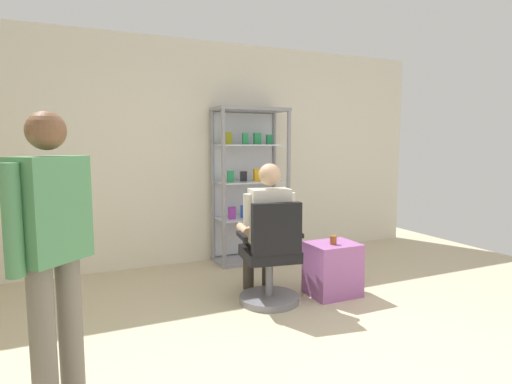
{
  "coord_description": "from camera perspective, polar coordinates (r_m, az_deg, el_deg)",
  "views": [
    {
      "loc": [
        -1.66,
        -2.04,
        1.46
      ],
      "look_at": [
        0.0,
        1.65,
        1.0
      ],
      "focal_mm": 29.46,
      "sensor_mm": 36.0,
      "label": 1
    }
  ],
  "objects": [
    {
      "name": "standing_customer",
      "position": [
        2.47,
        -25.93,
        -6.5
      ],
      "size": [
        0.41,
        0.41,
        1.63
      ],
      "color": "slate",
      "rests_on": "ground"
    },
    {
      "name": "office_chair",
      "position": [
        3.87,
        2.07,
        -9.5
      ],
      "size": [
        0.6,
        0.56,
        0.96
      ],
      "color": "slate",
      "rests_on": "ground"
    },
    {
      "name": "seated_shopkeeper",
      "position": [
        3.95,
        1.39,
        -4.43
      ],
      "size": [
        0.53,
        0.6,
        1.29
      ],
      "color": "#3F382D",
      "rests_on": "ground"
    },
    {
      "name": "ground_plane",
      "position": [
        3.01,
        14.15,
        -22.75
      ],
      "size": [
        7.2,
        7.2,
        0.0
      ],
      "primitive_type": "plane",
      "color": "#C6B793"
    },
    {
      "name": "back_wall",
      "position": [
        5.31,
        -6.04,
        5.27
      ],
      "size": [
        6.0,
        0.1,
        2.7
      ],
      "primitive_type": "cube",
      "color": "silver",
      "rests_on": "ground"
    },
    {
      "name": "tea_glass",
      "position": [
        4.08,
        10.45,
        -6.44
      ],
      "size": [
        0.06,
        0.06,
        0.08
      ],
      "primitive_type": "cylinder",
      "color": "brown",
      "rests_on": "storage_crate"
    },
    {
      "name": "display_cabinet_main",
      "position": [
        5.25,
        -1.03,
        1.07
      ],
      "size": [
        0.9,
        0.45,
        1.9
      ],
      "color": "gray",
      "rests_on": "ground"
    },
    {
      "name": "storage_crate",
      "position": [
        4.21,
        10.36,
        -10.25
      ],
      "size": [
        0.47,
        0.39,
        0.51
      ],
      "primitive_type": "cube",
      "color": "#9E599E",
      "rests_on": "ground"
    }
  ]
}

